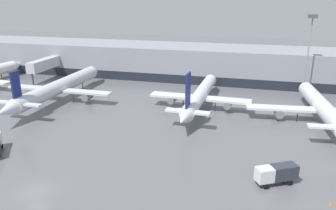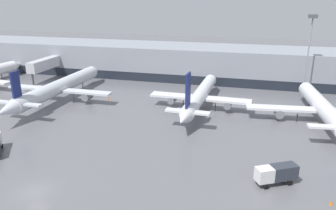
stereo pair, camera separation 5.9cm
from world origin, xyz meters
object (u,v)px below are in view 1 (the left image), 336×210
object	(u,v)px
parked_jet_2	(323,108)
service_truck_1	(277,173)
parked_jet_1	(200,96)
apron_light_mast_3	(311,33)
traffic_cone_2	(331,202)
parked_jet_3	(58,87)
traffic_cone_3	(108,98)

from	to	relation	value
parked_jet_2	service_truck_1	size ratio (longest dim) A/B	5.88
parked_jet_1	apron_light_mast_3	xyz separation A→B (m)	(22.12, 15.65, 11.81)
traffic_cone_2	parked_jet_3	bearing A→B (deg)	152.84
parked_jet_1	parked_jet_2	xyz separation A→B (m)	(23.40, -1.42, -0.12)
parked_jet_3	apron_light_mast_3	xyz separation A→B (m)	(53.68, 18.02, 11.60)
parked_jet_1	traffic_cone_2	size ratio (longest dim) A/B	58.32
service_truck_1	parked_jet_1	bearing A→B (deg)	-91.00
parked_jet_1	service_truck_1	bearing A→B (deg)	-149.60
traffic_cone_2	traffic_cone_3	xyz separation A→B (m)	(-41.40, 30.09, 0.04)
parked_jet_1	traffic_cone_2	bearing A→B (deg)	-143.32
parked_jet_1	traffic_cone_3	xyz separation A→B (m)	(-21.30, 1.21, -2.59)
traffic_cone_2	parked_jet_1	bearing A→B (deg)	124.84
traffic_cone_2	traffic_cone_3	world-z (taller)	traffic_cone_3
service_truck_1	traffic_cone_3	bearing A→B (deg)	-67.04
parked_jet_3	apron_light_mast_3	size ratio (longest dim) A/B	2.03
traffic_cone_2	traffic_cone_3	bearing A→B (deg)	143.99
parked_jet_3	traffic_cone_3	distance (m)	11.22
parked_jet_1	traffic_cone_3	bearing A→B (deg)	88.60
traffic_cone_3	apron_light_mast_3	world-z (taller)	apron_light_mast_3
parked_jet_2	traffic_cone_2	xyz separation A→B (m)	(-3.30, -27.46, -2.51)
parked_jet_1	traffic_cone_2	xyz separation A→B (m)	(20.10, -28.89, -2.63)
parked_jet_2	apron_light_mast_3	bearing A→B (deg)	-1.85
parked_jet_2	parked_jet_3	xyz separation A→B (m)	(-54.96, -0.95, 0.33)
service_truck_1	traffic_cone_2	xyz separation A→B (m)	(5.98, -2.93, -1.29)
service_truck_1	parked_jet_2	bearing A→B (deg)	-140.26
service_truck_1	traffic_cone_2	world-z (taller)	service_truck_1
parked_jet_1	traffic_cone_3	world-z (taller)	parked_jet_1
parked_jet_2	service_truck_1	xyz separation A→B (m)	(-9.28, -24.54, -1.22)
traffic_cone_3	parked_jet_3	bearing A→B (deg)	-160.74
parked_jet_3	traffic_cone_3	world-z (taller)	parked_jet_3
traffic_cone_2	apron_light_mast_3	bearing A→B (deg)	87.40
parked_jet_3	traffic_cone_2	xyz separation A→B (m)	(51.66, -26.51, -2.83)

